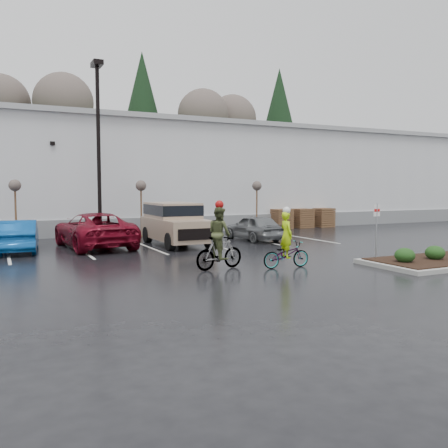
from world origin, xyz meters
name	(u,v)px	position (x,y,z in m)	size (l,w,h in m)	color
ground	(293,271)	(0.00, 0.00, 0.00)	(120.00, 120.00, 0.00)	black
warehouse	(127,176)	(0.00, 21.99, 3.65)	(60.50, 15.50, 7.20)	silver
wooded_ridge	(79,186)	(0.00, 45.00, 3.00)	(80.00, 25.00, 6.00)	#1D3C19
lamppost	(98,131)	(-4.00, 12.00, 5.69)	(0.50, 1.00, 9.22)	black
sapling_west	(15,189)	(-8.00, 13.00, 2.73)	(0.60, 0.60, 3.20)	#503920
sapling_mid	(141,189)	(-1.50, 13.00, 2.73)	(0.60, 0.60, 3.20)	#503920
sapling_east	(257,189)	(6.00, 13.00, 2.73)	(0.60, 0.60, 3.20)	#503920
pallet_stack_a	(281,219)	(8.50, 14.00, 0.68)	(1.20, 1.20, 1.35)	#503920
pallet_stack_b	(302,218)	(10.20, 14.00, 0.68)	(1.20, 1.20, 1.35)	#503920
pallet_stack_c	(323,218)	(12.00, 14.00, 0.68)	(1.20, 1.20, 1.35)	#503920
shrub_a	(405,255)	(4.00, -1.00, 0.41)	(0.70, 0.70, 0.52)	#183512
shrub_b	(435,253)	(5.50, -1.00, 0.41)	(0.70, 0.70, 0.52)	#183512
fire_lane_sign	(376,225)	(3.80, 0.20, 1.41)	(0.30, 0.05, 2.20)	gray
car_blue	(19,236)	(-8.03, 9.25, 0.70)	(1.47, 4.22, 1.39)	#0D4996
car_red	(94,230)	(-4.81, 9.33, 0.81)	(2.70, 5.86, 1.63)	maroon
suv_tan	(176,224)	(-1.03, 8.50, 1.03)	(2.20, 5.10, 2.06)	tan
car_grey	(254,227)	(3.38, 8.71, 0.68)	(1.61, 4.00, 1.36)	slate
cyclist_hivis	(286,249)	(0.15, 0.67, 0.67)	(1.79, 0.71, 2.13)	#3F3F44
cyclist_olive	(219,244)	(-2.08, 1.40, 0.86)	(1.88, 0.94, 2.36)	#3F3F44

